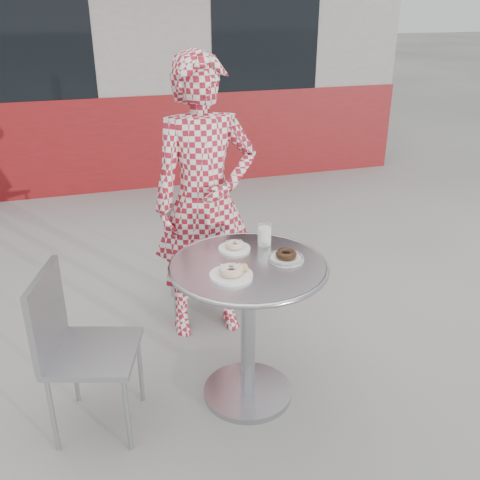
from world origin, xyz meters
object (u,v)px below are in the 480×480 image
object	(u,v)px
plate_checker	(286,257)
bistro_table	(248,299)
chair_far	(198,274)
chair_left	(95,382)
milk_cup	(264,235)
plate_near	(232,272)
plate_far	(234,246)
seated_person	(205,202)

from	to	relation	value
plate_checker	bistro_table	bearing A→B (deg)	177.80
chair_far	chair_left	world-z (taller)	same
chair_far	milk_cup	bearing A→B (deg)	109.65
plate_near	milk_cup	size ratio (longest dim) A/B	1.71
plate_far	bistro_table	bearing A→B (deg)	-84.38
chair_left	plate_far	distance (m)	0.93
plate_near	milk_cup	world-z (taller)	milk_cup
chair_left	plate_checker	size ratio (longest dim) A/B	4.69
chair_far	plate_far	distance (m)	0.93
seated_person	plate_checker	distance (m)	0.75
bistro_table	plate_checker	distance (m)	0.27
chair_far	plate_near	world-z (taller)	chair_far
bistro_table	chair_far	world-z (taller)	chair_far
plate_far	milk_cup	distance (m)	0.16
chair_far	plate_checker	bearing A→B (deg)	109.48
plate_checker	milk_cup	size ratio (longest dim) A/B	1.54
chair_left	milk_cup	bearing A→B (deg)	-62.00
bistro_table	plate_near	bearing A→B (deg)	-139.29
plate_far	chair_left	bearing A→B (deg)	-167.41
plate_far	plate_checker	xyz separation A→B (m)	(0.20, -0.18, -0.00)
chair_left	plate_near	xyz separation A→B (m)	(0.65, -0.10, 0.54)
chair_left	milk_cup	distance (m)	1.08
seated_person	plate_far	xyz separation A→B (m)	(0.02, -0.53, -0.05)
seated_person	milk_cup	xyz separation A→B (m)	(0.18, -0.53, -0.01)
bistro_table	plate_checker	xyz separation A→B (m)	(0.19, -0.01, 0.20)
bistro_table	chair_far	distance (m)	1.00
plate_far	plate_near	bearing A→B (deg)	-108.91
bistro_table	seated_person	bearing A→B (deg)	92.96
chair_far	plate_near	size ratio (longest dim) A/B	4.22
chair_far	seated_person	distance (m)	0.63
seated_person	plate_near	world-z (taller)	seated_person
chair_left	seated_person	bearing A→B (deg)	-28.73
chair_far	plate_near	distance (m)	1.17
chair_left	seated_person	world-z (taller)	seated_person
plate_far	plate_checker	bearing A→B (deg)	-41.99
chair_left	plate_checker	bearing A→B (deg)	-73.80
seated_person	plate_near	size ratio (longest dim) A/B	8.57
plate_far	milk_cup	size ratio (longest dim) A/B	1.39
seated_person	plate_checker	bearing A→B (deg)	-72.42
seated_person	plate_checker	world-z (taller)	seated_person
bistro_table	seated_person	size ratio (longest dim) A/B	0.46
seated_person	plate_far	bearing A→B (deg)	-87.61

